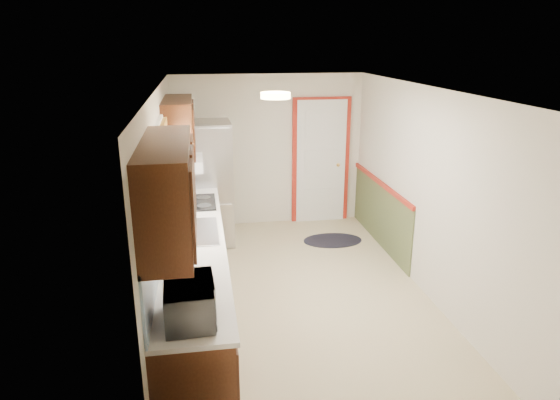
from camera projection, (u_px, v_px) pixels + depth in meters
name	position (u px, v px, depth m)	size (l,w,h in m)	color
room_shell	(299.00, 198.00, 5.59)	(3.20, 5.20, 2.52)	tan
kitchen_run	(189.00, 247.00, 5.25)	(0.63, 4.00, 2.20)	#3A1B0D
back_wall_trim	(333.00, 172.00, 7.91)	(1.12, 2.30, 2.08)	maroon
ceiling_fixture	(275.00, 95.00, 5.00)	(0.30, 0.30, 0.06)	#FFD88C
microwave	(190.00, 298.00, 3.60)	(0.53, 0.29, 0.36)	white
refrigerator	(206.00, 184.00, 7.23)	(0.77, 0.76, 1.80)	#B7B7BC
rug	(333.00, 240.00, 7.52)	(0.88, 0.57, 0.01)	black
cooktop	(193.00, 203.00, 6.23)	(0.55, 0.66, 0.02)	black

